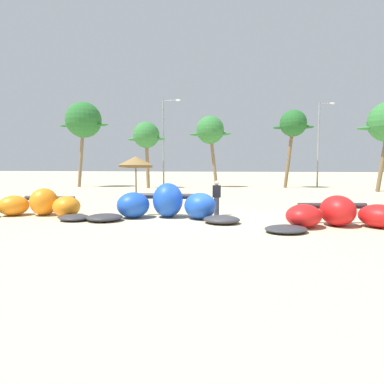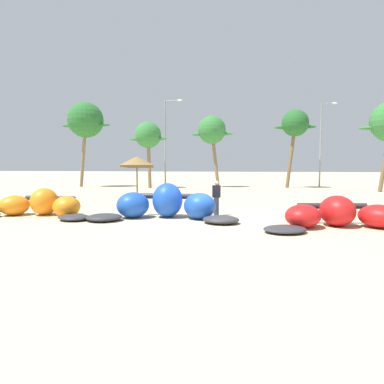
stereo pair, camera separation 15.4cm
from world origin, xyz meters
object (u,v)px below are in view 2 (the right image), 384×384
Objects in this scene: palm_left at (148,136)px; palm_center_left at (295,124)px; beach_umbrella_near_van at (137,162)px; palm_left_of_gap at (212,131)px; person_near_kites at (216,198)px; lamppost_west_center at (322,140)px; lamppost_west at (167,138)px; kite_center at (341,216)px; palm_leftmost at (86,121)px; kite_left at (40,205)px; kite_left_of_center at (166,205)px.

palm_center_left is at bearing 13.75° from palm_left.
beach_umbrella_near_van is 13.99m from palm_left_of_gap.
beach_umbrella_near_van is 10.69m from person_near_kites.
palm_left_of_gap is (6.30, 2.92, 0.70)m from palm_left.
lamppost_west is at bearing -168.50° from lamppost_west_center.
kite_center is 0.92× the size of palm_left.
beach_umbrella_near_van is 18.96m from palm_center_left.
palm_left reaches higher than beach_umbrella_near_van.
lamppost_west_center is at bearing 13.06° from palm_left_of_gap.
lamppost_west is at bearing -172.29° from palm_left_of_gap.
palm_left is at bearing 126.16° from kite_center.
person_near_kites is (-4.94, 2.01, 0.37)m from kite_center.
person_near_kites is 0.20× the size of palm_center_left.
kite_center is at bearing -43.01° from palm_leftmost.
kite_left_of_center reaches higher than kite_left.
palm_center_left is at bearing 7.85° from palm_leftmost.
palm_left_of_gap is (-8.34, 22.95, 5.71)m from kite_center.
palm_center_left is at bearing 4.97° from palm_left_of_gap.
palm_left_of_gap is at bearing 9.65° from palm_leftmost.
kite_center is 25.31m from palm_left.
lamppost_west reaches higher than lamppost_west_center.
person_near_kites is (6.99, -7.89, -1.78)m from beach_umbrella_near_van.
kite_left_of_center is 25.83m from palm_leftmost.
kite_left is at bearing -167.36° from person_near_kites.
person_near_kites is (2.06, 1.23, 0.23)m from kite_left_of_center.
kite_left_of_center is at bearing -86.53° from palm_left_of_gap.
person_near_kites is at bearing -109.51° from lamppost_west_center.
beach_umbrella_near_van is at bearing -83.69° from lamppost_west.
palm_left is (-9.70, 18.02, 4.64)m from person_near_kites.
beach_umbrella_near_van is at bearing 118.37° from kite_left_of_center.
palm_left is at bearing 105.03° from beach_umbrella_near_van.
palm_center_left is (5.34, 21.70, 5.89)m from person_near_kites.
palm_left is at bearing -4.45° from palm_leftmost.
kite_center is 30.99m from palm_leftmost.
beach_umbrella_near_van is at bearing -131.77° from palm_center_left.
lamppost_west is at bearing 59.04° from palm_left.
palm_left is at bearing 111.67° from kite_left_of_center.
kite_left_of_center is at bearing -68.33° from palm_left.
palm_left is at bearing -166.25° from palm_center_left.
palm_center_left reaches higher than beach_umbrella_near_van.
lamppost_west_center reaches higher than kite_left_of_center.
palm_left_of_gap reaches higher than kite_left_of_center.
person_near_kites is 0.17× the size of lamppost_west.
kite_left_of_center is 7.04m from kite_center.
beach_umbrella_near_van is (-11.92, 9.90, 2.15)m from kite_center.
kite_center is at bearing -1.05° from kite_left.
palm_leftmost is 1.35× the size of palm_left.
kite_left is 0.94× the size of kite_center.
lamppost_west_center is (11.79, 2.74, -1.00)m from palm_left_of_gap.
palm_left reaches higher than kite_left_of_center.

